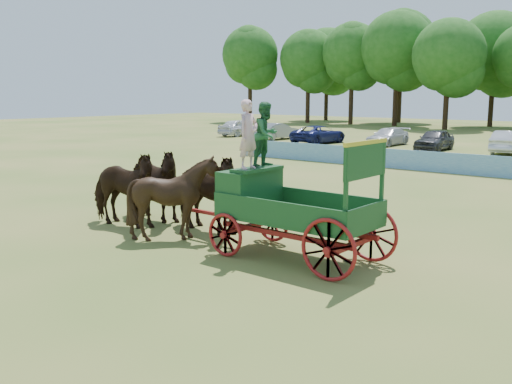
% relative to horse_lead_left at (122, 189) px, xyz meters
% --- Properties ---
extents(ground, '(160.00, 160.00, 0.00)m').
position_rel_horse_lead_left_xyz_m(ground, '(3.41, 0.06, -1.17)').
color(ground, olive).
rests_on(ground, ground).
extents(horse_lead_left, '(2.94, 1.73, 2.33)m').
position_rel_horse_lead_left_xyz_m(horse_lead_left, '(0.00, 0.00, 0.00)').
color(horse_lead_left, black).
rests_on(horse_lead_left, ground).
extents(horse_lead_right, '(2.76, 1.26, 2.33)m').
position_rel_horse_lead_left_xyz_m(horse_lead_right, '(0.00, 1.10, 0.00)').
color(horse_lead_right, black).
rests_on(horse_lead_right, ground).
extents(horse_wheel_left, '(2.27, 2.05, 2.34)m').
position_rel_horse_lead_left_xyz_m(horse_wheel_left, '(2.40, 0.00, 0.00)').
color(horse_wheel_left, black).
rests_on(horse_wheel_left, ground).
extents(horse_wheel_right, '(2.79, 1.31, 2.33)m').
position_rel_horse_lead_left_xyz_m(horse_wheel_right, '(2.40, 1.10, 0.00)').
color(horse_wheel_right, black).
rests_on(horse_wheel_right, ground).
extents(farm_dray, '(6.00, 2.00, 3.85)m').
position_rel_horse_lead_left_xyz_m(farm_dray, '(5.34, 0.58, 0.54)').
color(farm_dray, '#A32010').
rests_on(farm_dray, ground).
extents(sponsor_banner, '(26.00, 0.08, 1.05)m').
position_rel_horse_lead_left_xyz_m(sponsor_banner, '(2.41, 18.06, -0.64)').
color(sponsor_banner, '#1F6DAC').
rests_on(sponsor_banner, ground).
extents(parked_cars, '(48.16, 7.32, 1.63)m').
position_rel_horse_lead_left_xyz_m(parked_cars, '(0.42, 29.98, -0.41)').
color(parked_cars, silver).
rests_on(parked_cars, ground).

